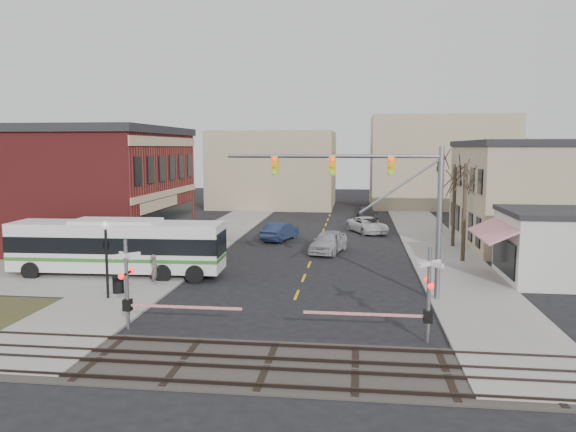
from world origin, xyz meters
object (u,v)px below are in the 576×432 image
at_px(rr_crossing_west, 136,286).
at_px(car_c, 367,225).
at_px(car_d, 367,215).
at_px(transit_bus, 117,246).
at_px(trash_bin, 118,285).
at_px(traffic_signal_mast, 381,189).
at_px(car_b, 280,231).
at_px(street_lamp, 106,243).
at_px(pedestrian_far, 160,256).
at_px(rr_crossing_east, 418,295).
at_px(car_a, 328,242).
at_px(pedestrian_near, 155,269).

distance_m(rr_crossing_west, car_c, 31.38).
bearing_deg(car_c, car_d, 64.98).
xyz_separation_m(transit_bus, trash_bin, (1.89, -4.28, -1.33)).
relative_size(traffic_signal_mast, car_c, 2.12).
relative_size(car_b, car_d, 0.96).
distance_m(car_c, car_d, 7.89).
bearing_deg(rr_crossing_west, street_lamp, 127.52).
distance_m(trash_bin, car_b, 19.88).
distance_m(transit_bus, pedestrian_far, 2.79).
height_order(rr_crossing_west, car_d, rr_crossing_west).
height_order(rr_crossing_east, car_a, rr_crossing_east).
xyz_separation_m(rr_crossing_east, pedestrian_far, (-15.00, 11.39, -0.93)).
relative_size(trash_bin, pedestrian_near, 0.52).
bearing_deg(car_b, car_d, -103.54).
bearing_deg(car_c, trash_bin, -143.97).
xyz_separation_m(transit_bus, pedestrian_near, (3.15, -2.09, -0.92)).
height_order(car_a, pedestrian_near, pedestrian_near).
relative_size(rr_crossing_west, rr_crossing_east, 1.00).
height_order(car_a, pedestrian_far, pedestrian_far).
bearing_deg(pedestrian_far, car_b, 13.06).
relative_size(street_lamp, car_d, 0.83).
distance_m(pedestrian_near, pedestrian_far, 3.74).
height_order(rr_crossing_west, rr_crossing_east, same).
bearing_deg(trash_bin, rr_crossing_west, -59.00).
relative_size(car_d, pedestrian_near, 2.86).
height_order(rr_crossing_east, car_b, rr_crossing_east).
xyz_separation_m(car_c, pedestrian_far, (-13.48, -18.27, 0.31)).
xyz_separation_m(transit_bus, car_d, (15.77, 27.68, -1.18)).
distance_m(car_b, car_d, 15.15).
relative_size(rr_crossing_west, car_d, 1.14).
distance_m(street_lamp, car_b, 21.05).
height_order(street_lamp, car_d, street_lamp).
bearing_deg(car_a, car_d, 93.38).
distance_m(car_c, pedestrian_far, 22.71).
distance_m(car_d, pedestrian_near, 32.34).
bearing_deg(street_lamp, car_d, 67.05).
bearing_deg(street_lamp, car_c, 61.11).
bearing_deg(pedestrian_far, rr_crossing_west, -127.45).
xyz_separation_m(rr_crossing_east, car_b, (-9.03, 24.46, -1.19)).
height_order(rr_crossing_west, pedestrian_near, rr_crossing_west).
bearing_deg(pedestrian_far, trash_bin, -145.22).
bearing_deg(transit_bus, street_lamp, -71.46).
height_order(transit_bus, car_c, transit_bus).
relative_size(car_a, pedestrian_near, 2.90).
relative_size(trash_bin, car_a, 0.18).
distance_m(transit_bus, car_a, 15.71).
xyz_separation_m(transit_bus, rr_crossing_east, (17.18, -9.86, 0.07)).
relative_size(traffic_signal_mast, rr_crossing_west, 1.99).
relative_size(pedestrian_near, pedestrian_far, 0.93).
distance_m(rr_crossing_east, pedestrian_far, 18.86).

